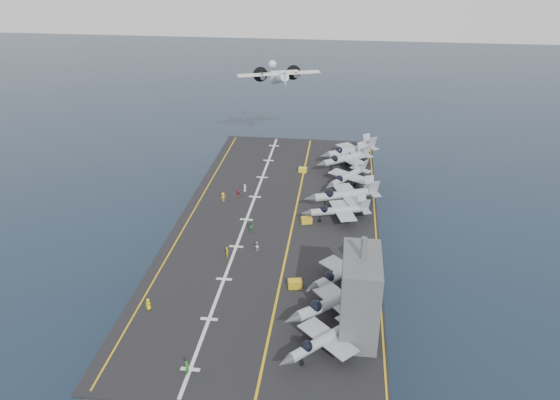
# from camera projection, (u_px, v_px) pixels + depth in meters

# --- Properties ---
(ground) EXTENTS (500.00, 500.00, 0.00)m
(ground) POSITION_uv_depth(u_px,v_px,m) (278.00, 267.00, 108.52)
(ground) COLOR #142135
(ground) RESTS_ON ground
(hull) EXTENTS (36.00, 90.00, 10.00)m
(hull) POSITION_uv_depth(u_px,v_px,m) (277.00, 246.00, 106.29)
(hull) COLOR #56595E
(hull) RESTS_ON ground
(flight_deck) EXTENTS (38.00, 92.00, 0.40)m
(flight_deck) POSITION_uv_depth(u_px,v_px,m) (277.00, 222.00, 103.98)
(flight_deck) COLOR black
(flight_deck) RESTS_ON hull
(foul_line) EXTENTS (0.35, 90.00, 0.02)m
(foul_line) POSITION_uv_depth(u_px,v_px,m) (293.00, 222.00, 103.55)
(foul_line) COLOR gold
(foul_line) RESTS_ON flight_deck
(landing_centerline) EXTENTS (0.50, 90.00, 0.02)m
(landing_centerline) POSITION_uv_depth(u_px,v_px,m) (246.00, 220.00, 104.54)
(landing_centerline) COLOR silver
(landing_centerline) RESTS_ON flight_deck
(deck_edge_port) EXTENTS (0.25, 90.00, 0.02)m
(deck_edge_port) POSITION_uv_depth(u_px,v_px,m) (191.00, 216.00, 105.75)
(deck_edge_port) COLOR gold
(deck_edge_port) RESTS_ON flight_deck
(deck_edge_stbd) EXTENTS (0.25, 90.00, 0.02)m
(deck_edge_stbd) POSITION_uv_depth(u_px,v_px,m) (376.00, 227.00, 101.84)
(deck_edge_stbd) COLOR gold
(deck_edge_stbd) RESTS_ON flight_deck
(island_superstructure) EXTENTS (5.00, 10.00, 15.00)m
(island_superstructure) POSITION_uv_depth(u_px,v_px,m) (361.00, 287.00, 72.24)
(island_superstructure) COLOR #56595E
(island_superstructure) RESTS_ON flight_deck
(fighter_jet_0) EXTENTS (15.43, 15.52, 4.56)m
(fighter_jet_0) POSITION_uv_depth(u_px,v_px,m) (324.00, 339.00, 70.75)
(fighter_jet_0) COLOR #999FA8
(fighter_jet_0) RESTS_ON flight_deck
(fighter_jet_1) EXTENTS (18.02, 17.37, 5.24)m
(fighter_jet_1) POSITION_uv_depth(u_px,v_px,m) (335.00, 301.00, 77.50)
(fighter_jet_1) COLOR gray
(fighter_jet_1) RESTS_ON flight_deck
(fighter_jet_2) EXTENTS (16.48, 16.69, 4.89)m
(fighter_jet_2) POSITION_uv_depth(u_px,v_px,m) (343.00, 272.00, 84.39)
(fighter_jet_2) COLOR #959DA4
(fighter_jet_2) RESTS_ON flight_deck
(fighter_jet_4) EXTENTS (15.23, 12.32, 4.59)m
(fighter_jet_4) POSITION_uv_depth(u_px,v_px,m) (339.00, 210.00, 103.25)
(fighter_jet_4) COLOR #9FA7B0
(fighter_jet_4) RESTS_ON flight_deck
(fighter_jet_5) EXTENTS (18.12, 15.26, 5.35)m
(fighter_jet_5) POSITION_uv_depth(u_px,v_px,m) (345.00, 194.00, 108.65)
(fighter_jet_5) COLOR #99A3AA
(fighter_jet_5) RESTS_ON flight_deck
(fighter_jet_6) EXTENTS (15.36, 16.66, 4.81)m
(fighter_jet_6) POSITION_uv_depth(u_px,v_px,m) (347.00, 176.00, 117.01)
(fighter_jet_6) COLOR #969CA5
(fighter_jet_6) RESTS_ON flight_deck
(fighter_jet_7) EXTENTS (17.36, 16.46, 5.03)m
(fighter_jet_7) POSITION_uv_depth(u_px,v_px,m) (346.00, 158.00, 126.02)
(fighter_jet_7) COLOR gray
(fighter_jet_7) RESTS_ON flight_deck
(fighter_jet_8) EXTENTS (18.31, 17.06, 5.29)m
(fighter_jet_8) POSITION_uv_depth(u_px,v_px,m) (351.00, 150.00, 130.35)
(fighter_jet_8) COLOR #959EA6
(fighter_jet_8) RESTS_ON flight_deck
(tow_cart_a) EXTENTS (2.38, 1.81, 1.28)m
(tow_cart_a) POSITION_uv_depth(u_px,v_px,m) (295.00, 284.00, 84.56)
(tow_cart_a) COLOR gold
(tow_cart_a) RESTS_ON flight_deck
(tow_cart_b) EXTENTS (2.29, 1.81, 1.20)m
(tow_cart_b) POSITION_uv_depth(u_px,v_px,m) (307.00, 220.00, 103.11)
(tow_cart_b) COLOR gold
(tow_cart_b) RESTS_ON flight_deck
(tow_cart_c) EXTENTS (1.98, 1.48, 1.08)m
(tow_cart_c) POSITION_uv_depth(u_px,v_px,m) (303.00, 170.00, 124.79)
(tow_cart_c) COLOR yellow
(tow_cart_c) RESTS_ON flight_deck
(crew_0) EXTENTS (1.18, 1.33, 1.86)m
(crew_0) POSITION_uv_depth(u_px,v_px,m) (148.00, 304.00, 79.52)
(crew_0) COLOR yellow
(crew_0) RESTS_ON flight_deck
(crew_1) EXTENTS (0.98, 1.24, 1.83)m
(crew_1) POSITION_uv_depth(u_px,v_px,m) (227.00, 252.00, 92.34)
(crew_1) COLOR gold
(crew_1) RESTS_ON flight_deck
(crew_2) EXTENTS (1.22, 1.43, 2.01)m
(crew_2) POSITION_uv_depth(u_px,v_px,m) (251.00, 226.00, 100.18)
(crew_2) COLOR #2A8134
(crew_2) RESTS_ON flight_deck
(crew_3) EXTENTS (1.36, 1.29, 1.88)m
(crew_3) POSITION_uv_depth(u_px,v_px,m) (223.00, 197.00, 111.25)
(crew_3) COLOR yellow
(crew_3) RESTS_ON flight_deck
(crew_4) EXTENTS (1.28, 1.33, 1.86)m
(crew_4) POSITION_uv_depth(u_px,v_px,m) (239.00, 193.00, 113.09)
(crew_4) COLOR #B42830
(crew_4) RESTS_ON flight_deck
(crew_5) EXTENTS (1.06, 1.23, 1.72)m
(crew_5) POSITION_uv_depth(u_px,v_px,m) (245.00, 188.00, 115.28)
(crew_5) COLOR silver
(crew_5) RESTS_ON flight_deck
(crew_6) EXTENTS (0.89, 1.28, 2.06)m
(crew_6) POSITION_uv_depth(u_px,v_px,m) (187.00, 368.00, 67.84)
(crew_6) COLOR #1F8122
(crew_6) RESTS_ON flight_deck
(crew_7) EXTENTS (1.24, 1.20, 1.73)m
(crew_7) POSITION_uv_depth(u_px,v_px,m) (257.00, 246.00, 94.10)
(crew_7) COLOR silver
(crew_7) RESTS_ON flight_deck
(transport_plane) EXTENTS (26.61, 22.29, 5.36)m
(transport_plane) POSITION_uv_depth(u_px,v_px,m) (279.00, 79.00, 148.13)
(transport_plane) COLOR silver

